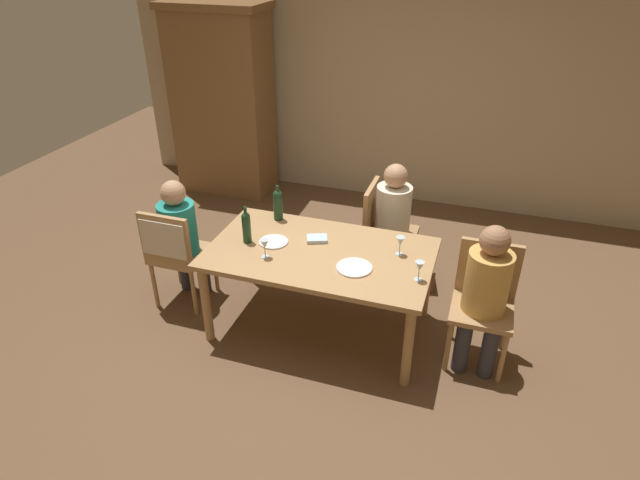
{
  "coord_description": "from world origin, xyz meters",
  "views": [
    {
      "loc": [
        1.1,
        -3.31,
        2.85
      ],
      "look_at": [
        0.0,
        0.0,
        0.82
      ],
      "focal_mm": 30.18,
      "sensor_mm": 36.0,
      "label": 1
    }
  ],
  "objects_px": {
    "wine_bottle_tall_green": "(246,226)",
    "wine_glass_near_left": "(400,242)",
    "chair_left_end": "(172,247)",
    "wine_glass_centre": "(265,245)",
    "wine_glass_near_right": "(419,267)",
    "person_woman_host": "(486,289)",
    "dinner_plate_host": "(274,242)",
    "armoire_cabinet": "(222,101)",
    "dinner_plate_guest_left": "(354,268)",
    "person_man_bearded": "(181,232)",
    "wine_bottle_dark_red": "(278,204)",
    "handbag": "(426,274)",
    "chair_far_right": "(382,226)",
    "chair_right_end": "(484,295)",
    "person_man_guest": "(396,216)",
    "dining_table": "(320,260)"
  },
  "relations": [
    {
      "from": "wine_bottle_tall_green",
      "to": "wine_glass_near_left",
      "type": "xyz_separation_m",
      "value": [
        1.17,
        0.19,
        -0.03
      ]
    },
    {
      "from": "chair_left_end",
      "to": "wine_glass_centre",
      "type": "height_order",
      "value": "chair_left_end"
    },
    {
      "from": "wine_bottle_tall_green",
      "to": "wine_glass_near_right",
      "type": "distance_m",
      "value": 1.36
    },
    {
      "from": "person_woman_host",
      "to": "dinner_plate_host",
      "type": "relative_size",
      "value": 5.06
    },
    {
      "from": "armoire_cabinet",
      "to": "dinner_plate_guest_left",
      "type": "height_order",
      "value": "armoire_cabinet"
    },
    {
      "from": "person_man_bearded",
      "to": "wine_bottle_dark_red",
      "type": "xyz_separation_m",
      "value": [
        0.74,
        0.36,
        0.21
      ]
    },
    {
      "from": "person_man_bearded",
      "to": "wine_bottle_dark_red",
      "type": "relative_size",
      "value": 3.64
    },
    {
      "from": "wine_glass_near_left",
      "to": "dinner_plate_guest_left",
      "type": "xyz_separation_m",
      "value": [
        -0.27,
        -0.3,
        -0.1
      ]
    },
    {
      "from": "wine_bottle_tall_green",
      "to": "handbag",
      "type": "bearing_deg",
      "value": 34.87
    },
    {
      "from": "dinner_plate_host",
      "to": "wine_bottle_dark_red",
      "type": "bearing_deg",
      "value": 106.59
    },
    {
      "from": "wine_glass_near_left",
      "to": "handbag",
      "type": "relative_size",
      "value": 0.53
    },
    {
      "from": "chair_far_right",
      "to": "dinner_plate_guest_left",
      "type": "height_order",
      "value": "chair_far_right"
    },
    {
      "from": "handbag",
      "to": "dinner_plate_host",
      "type": "bearing_deg",
      "value": -142.22
    },
    {
      "from": "dinner_plate_host",
      "to": "armoire_cabinet",
      "type": "bearing_deg",
      "value": 125.02
    },
    {
      "from": "chair_right_end",
      "to": "wine_bottle_tall_green",
      "type": "distance_m",
      "value": 1.85
    },
    {
      "from": "wine_bottle_tall_green",
      "to": "wine_glass_centre",
      "type": "height_order",
      "value": "wine_bottle_tall_green"
    },
    {
      "from": "chair_left_end",
      "to": "wine_bottle_dark_red",
      "type": "bearing_deg",
      "value": 34.71
    },
    {
      "from": "person_man_guest",
      "to": "chair_left_end",
      "type": "bearing_deg",
      "value": -58.66
    },
    {
      "from": "person_man_guest",
      "to": "dinner_plate_guest_left",
      "type": "xyz_separation_m",
      "value": [
        -0.1,
        -1.02,
        0.07
      ]
    },
    {
      "from": "armoire_cabinet",
      "to": "person_man_guest",
      "type": "xyz_separation_m",
      "value": [
        2.36,
        -1.37,
        -0.44
      ]
    },
    {
      "from": "dining_table",
      "to": "chair_left_end",
      "type": "relative_size",
      "value": 1.86
    },
    {
      "from": "person_woman_host",
      "to": "chair_far_right",
      "type": "bearing_deg",
      "value": -43.96
    },
    {
      "from": "chair_right_end",
      "to": "dining_table",
      "type": "bearing_deg",
      "value": 4.04
    },
    {
      "from": "dining_table",
      "to": "person_man_bearded",
      "type": "distance_m",
      "value": 1.23
    },
    {
      "from": "chair_far_right",
      "to": "wine_glass_near_right",
      "type": "height_order",
      "value": "chair_far_right"
    },
    {
      "from": "wine_bottle_tall_green",
      "to": "wine_glass_near_right",
      "type": "xyz_separation_m",
      "value": [
        1.36,
        -0.1,
        -0.03
      ]
    },
    {
      "from": "chair_right_end",
      "to": "wine_glass_near_left",
      "type": "bearing_deg",
      "value": -5.52
    },
    {
      "from": "person_woman_host",
      "to": "dinner_plate_guest_left",
      "type": "xyz_separation_m",
      "value": [
        -0.92,
        -0.12,
        0.07
      ]
    },
    {
      "from": "person_woman_host",
      "to": "person_man_bearded",
      "type": "xyz_separation_m",
      "value": [
        -2.47,
        0.05,
        -0.01
      ]
    },
    {
      "from": "chair_far_right",
      "to": "person_woman_host",
      "type": "distance_m",
      "value": 1.31
    },
    {
      "from": "person_man_bearded",
      "to": "dinner_plate_guest_left",
      "type": "xyz_separation_m",
      "value": [
        1.54,
        -0.17,
        0.08
      ]
    },
    {
      "from": "chair_left_end",
      "to": "wine_bottle_tall_green",
      "type": "xyz_separation_m",
      "value": [
        0.65,
        0.08,
        0.26
      ]
    },
    {
      "from": "wine_bottle_dark_red",
      "to": "dinner_plate_host",
      "type": "bearing_deg",
      "value": -73.41
    },
    {
      "from": "chair_left_end",
      "to": "person_woman_host",
      "type": "bearing_deg",
      "value": 2.27
    },
    {
      "from": "person_woman_host",
      "to": "wine_glass_near_left",
      "type": "relative_size",
      "value": 7.71
    },
    {
      "from": "wine_glass_near_left",
      "to": "person_man_guest",
      "type": "bearing_deg",
      "value": 103.15
    },
    {
      "from": "person_man_bearded",
      "to": "wine_glass_near_right",
      "type": "relative_size",
      "value": 7.58
    },
    {
      "from": "person_man_guest",
      "to": "wine_bottle_dark_red",
      "type": "xyz_separation_m",
      "value": [
        -0.91,
        -0.49,
        0.21
      ]
    },
    {
      "from": "wine_glass_centre",
      "to": "dinner_plate_guest_left",
      "type": "distance_m",
      "value": 0.68
    },
    {
      "from": "wine_bottle_dark_red",
      "to": "dinner_plate_guest_left",
      "type": "relative_size",
      "value": 1.18
    },
    {
      "from": "dining_table",
      "to": "person_woman_host",
      "type": "distance_m",
      "value": 1.23
    },
    {
      "from": "dinner_plate_host",
      "to": "wine_glass_near_right",
      "type": "bearing_deg",
      "value": -7.61
    },
    {
      "from": "handbag",
      "to": "wine_glass_near_right",
      "type": "bearing_deg",
      "value": -87.88
    },
    {
      "from": "armoire_cabinet",
      "to": "person_man_guest",
      "type": "height_order",
      "value": "armoire_cabinet"
    },
    {
      "from": "dining_table",
      "to": "person_man_guest",
      "type": "relative_size",
      "value": 1.5
    },
    {
      "from": "dining_table",
      "to": "chair_far_right",
      "type": "height_order",
      "value": "chair_far_right"
    },
    {
      "from": "wine_glass_centre",
      "to": "wine_glass_near_right",
      "type": "relative_size",
      "value": 1.0
    },
    {
      "from": "wine_bottle_tall_green",
      "to": "wine_glass_centre",
      "type": "distance_m",
      "value": 0.28
    },
    {
      "from": "wine_bottle_dark_red",
      "to": "wine_glass_centre",
      "type": "bearing_deg",
      "value": -77.11
    },
    {
      "from": "wine_bottle_dark_red",
      "to": "handbag",
      "type": "height_order",
      "value": "wine_bottle_dark_red"
    }
  ]
}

